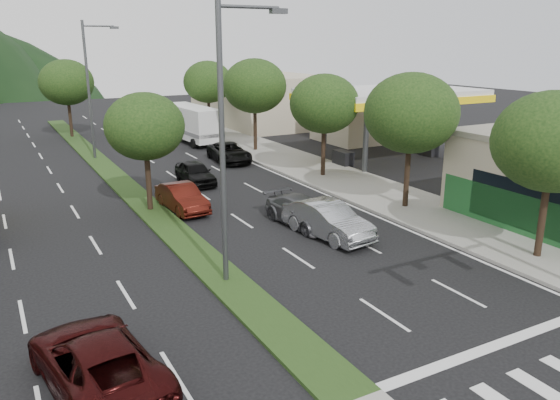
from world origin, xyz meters
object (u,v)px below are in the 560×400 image
car_queue_a (195,173)px  car_queue_b (302,212)px  streetlight_near (227,131)px  tree_r_b (411,113)px  tree_med_far (66,82)px  streetlight_mid (91,84)px  tree_med_near (145,127)px  suv_maroon (97,361)px  motorhome (192,123)px  tree_r_c (324,104)px  sedan_silver (328,220)px  car_queue_c (182,198)px  tree_r_a (553,142)px  tree_r_e (208,82)px  car_queue_d (229,152)px  tree_r_d (255,86)px

car_queue_a → car_queue_b: car_queue_a is taller
streetlight_near → car_queue_a: streetlight_near is taller
tree_r_b → tree_med_far: tree_r_b is taller
tree_r_b → streetlight_mid: bearing=119.3°
tree_med_far → car_queue_a: (4.06, -21.71, -4.30)m
tree_med_near → suv_maroon: 15.69m
streetlight_near → motorhome: bearing=72.9°
tree_r_c → tree_med_far: (-12.00, 24.00, 0.26)m
tree_r_b → tree_r_c: tree_r_b is taller
sedan_silver → suv_maroon: bearing=-157.2°
streetlight_mid → sedan_silver: bearing=-75.8°
tree_med_near → tree_r_b: bearing=-26.6°
car_queue_a → car_queue_b: bearing=-79.3°
motorhome → streetlight_near: bearing=-110.4°
sedan_silver → car_queue_a: sedan_silver is taller
streetlight_near → motorhome: streetlight_near is taller
tree_med_far → tree_med_near: bearing=-90.0°
tree_med_near → streetlight_mid: size_ratio=0.60×
car_queue_a → tree_r_c: bearing=-15.2°
car_queue_c → tree_med_far: bearing=89.6°
car_queue_a → car_queue_b: 10.15m
tree_med_far → car_queue_a: bearing=-79.4°
tree_med_near → car_queue_a: 6.98m
streetlight_near → suv_maroon: (-5.57, -4.27, -4.84)m
tree_r_a → tree_r_e: 36.00m
tree_med_far → sedan_silver: 34.47m
car_queue_d → motorhome: bearing=93.2°
sedan_silver → suv_maroon: sedan_silver is taller
tree_r_e → streetlight_near: 34.11m
tree_r_a → tree_r_e: bearing=90.0°
streetlight_mid → suv_maroon: bearing=-100.8°
tree_r_e → car_queue_d: bearing=-105.3°
car_queue_d → car_queue_a: bearing=-125.7°
car_queue_d → tree_med_far: bearing=123.2°
tree_med_far → car_queue_a: size_ratio=1.68×
motorhome → tree_r_d: bearing=-68.5°
car_queue_d → motorhome: (0.47, 9.23, 0.97)m
tree_r_c → motorhome: (-3.00, 16.51, -3.08)m
tree_r_a → tree_r_b: bearing=90.0°
tree_r_a → car_queue_d: size_ratio=1.33×
streetlight_mid → car_queue_b: bearing=-74.9°
tree_r_e → tree_med_far: size_ratio=0.97×
tree_r_c → car_queue_d: (-3.47, 7.29, -4.05)m
tree_r_a → motorhome: size_ratio=0.80×
tree_r_c → tree_r_d: 10.01m
tree_r_c → car_queue_d: bearing=115.4°
tree_r_e → car_queue_d: (-3.47, -12.71, -4.20)m
tree_med_far → streetlight_near: 36.01m
car_queue_b → motorhome: motorhome is taller
tree_r_a → car_queue_c: tree_r_a is taller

